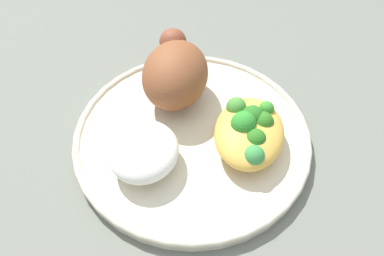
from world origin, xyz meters
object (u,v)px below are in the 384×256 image
at_px(rice_pile, 143,151).
at_px(mac_cheese_with_broccoli, 249,132).
at_px(roasted_chicken, 175,72).
at_px(plate, 192,137).

xyz_separation_m(rice_pile, mac_cheese_with_broccoli, (0.05, -0.11, 0.00)).
xyz_separation_m(roasted_chicken, rice_pile, (-0.11, 0.01, -0.02)).
height_order(plate, roasted_chicken, roasted_chicken).
bearing_deg(rice_pile, plate, -42.29).
distance_m(rice_pile, mac_cheese_with_broccoli, 0.12).
bearing_deg(mac_cheese_with_broccoli, roasted_chicken, 57.72).
bearing_deg(plate, roasted_chicken, 28.17).
relative_size(roasted_chicken, rice_pile, 1.32).
bearing_deg(mac_cheese_with_broccoli, rice_pile, 113.15).
relative_size(plate, mac_cheese_with_broccoli, 2.68).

